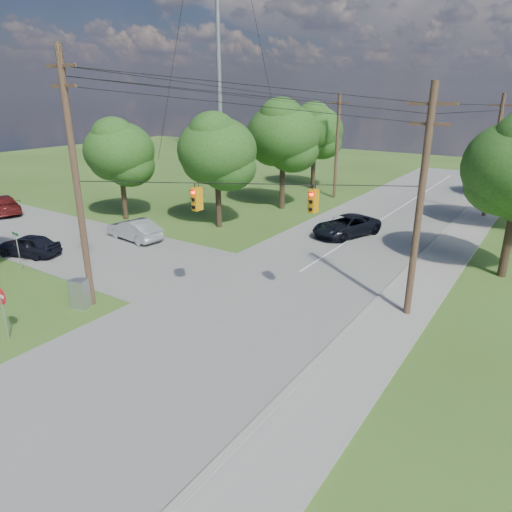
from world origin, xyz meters
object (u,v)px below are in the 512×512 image
Objects in this scene: car_cross_far at (2,204)px; pole_sw at (76,181)px; car_main_north at (346,226)px; pole_ne at (420,203)px; pole_north_e at (494,156)px; do_not_enter_sign at (1,301)px; control_cabinet at (80,294)px; car_cross_dark at (28,245)px; pole_north_w at (337,146)px; car_cross_silver at (134,229)px.

pole_sw is at bearing 88.22° from car_cross_far.
car_main_north is (5.93, 17.89, -5.44)m from pole_sw.
pole_north_e is (-0.00, 22.00, -0.34)m from pole_ne.
do_not_enter_sign reaches higher than car_cross_far.
control_cabinet is at bearing -87.46° from car_main_north.
car_cross_dark is at bearing -166.94° from pole_ne.
car_main_north is (6.33, -11.71, -4.35)m from pole_north_w.
do_not_enter_sign reaches higher than car_main_north.
car_main_north reaches higher than car_cross_dark.
control_cabinet is at bearing 55.44° from car_cross_dark.
pole_sw is 1.20× the size of pole_north_w.
pole_north_w reaches higher than control_cabinet.
pole_north_e reaches higher than car_cross_silver.
pole_sw is 4.94× the size of do_not_enter_sign.
car_cross_dark is 2.85× the size of control_cabinet.
car_cross_silver is at bearing 115.44° from do_not_enter_sign.
control_cabinet is (9.22, -2.86, -0.01)m from car_cross_dark.
pole_north_e reaches higher than do_not_enter_sign.
do_not_enter_sign is at bearing -89.55° from pole_north_w.
control_cabinet is 3.81m from do_not_enter_sign.
pole_sw is 19.62m from car_main_north.
car_main_north is (-7.57, -11.71, -4.35)m from pole_north_e.
pole_sw reaches higher than pole_north_e.
pole_ne is 23.92m from car_cross_dark.
pole_ne is 1.94× the size of car_main_north.
pole_north_e is (13.50, 29.60, -1.10)m from pole_sw.
pole_sw is at bearing 87.86° from do_not_enter_sign.
control_cabinet is (-6.06, -18.45, -0.05)m from car_main_north.
pole_ne is 20.33m from car_cross_silver.
car_cross_dark is 0.76× the size of car_cross_far.
pole_north_w is (-13.90, 0.00, 0.00)m from pole_north_e.
pole_north_e is 6.83× the size of control_cabinet.
pole_north_e is at bearing 47.24° from control_cabinet.
pole_north_e is at bearing 0.00° from pole_north_w.
pole_north_e is 29.25m from car_cross_silver.
car_cross_silver is (-19.76, -21.11, -4.34)m from pole_north_e.
car_cross_dark is at bearing 166.17° from pole_sw.
pole_ne reaches higher than pole_north_w.
pole_sw is 11.87m from car_cross_silver.
car_cross_far reaches higher than car_cross_silver.
pole_sw is 1.20× the size of pole_north_e.
car_cross_far is (-35.18, -22.32, -4.30)m from pole_north_e.
car_cross_silver is at bearing 126.44° from pole_sw.
control_cabinet is at bearing -149.08° from pole_ne.
pole_north_w is 1.83× the size of car_cross_far.
do_not_enter_sign is (21.55, -11.51, 0.94)m from car_cross_far.
car_main_north is 2.23× the size of do_not_enter_sign.
control_cabinet is at bearing -114.31° from pole_north_e.
control_cabinet reaches higher than car_cross_dark.
car_cross_dark is 13.31m from car_cross_far.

